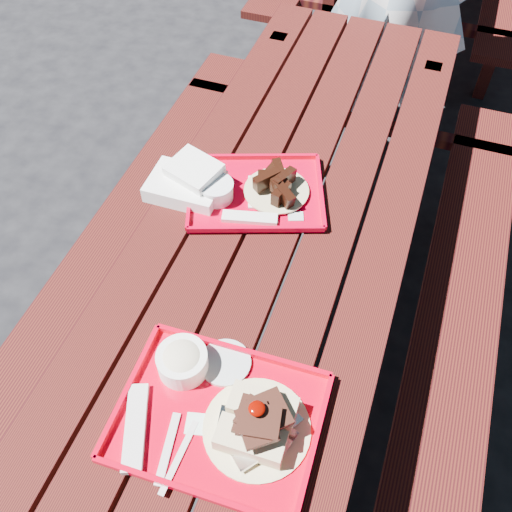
# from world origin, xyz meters

# --- Properties ---
(ground) EXTENTS (60.00, 60.00, 0.00)m
(ground) POSITION_xyz_m (0.00, 0.00, 0.00)
(ground) COLOR black
(ground) RESTS_ON ground
(picnic_table_near) EXTENTS (1.41, 2.40, 0.75)m
(picnic_table_near) POSITION_xyz_m (-0.00, 0.00, 0.56)
(picnic_table_near) COLOR #44150D
(picnic_table_near) RESTS_ON ground
(near_tray) EXTENTS (0.45, 0.38, 0.14)m
(near_tray) POSITION_xyz_m (0.06, -0.54, 0.78)
(near_tray) COLOR red
(near_tray) RESTS_ON picnic_table_near
(far_tray) EXTENTS (0.47, 0.42, 0.07)m
(far_tray) POSITION_xyz_m (-0.10, 0.11, 0.77)
(far_tray) COLOR red
(far_tray) RESTS_ON picnic_table_near
(white_cloth) EXTENTS (0.22, 0.19, 0.09)m
(white_cloth) POSITION_xyz_m (-0.29, 0.07, 0.79)
(white_cloth) COLOR white
(white_cloth) RESTS_ON picnic_table_near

